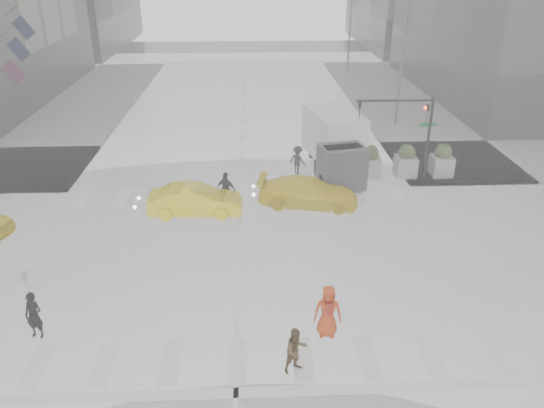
{
  "coord_description": "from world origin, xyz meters",
  "views": [
    {
      "loc": [
        0.53,
        -18.55,
        11.18
      ],
      "look_at": [
        1.42,
        2.0,
        1.48
      ],
      "focal_mm": 35.0,
      "sensor_mm": 36.0,
      "label": 1
    }
  ],
  "objects_px": {
    "pedestrian_orange": "(328,311)",
    "box_truck": "(336,143)",
    "pedestrian_brown": "(296,350)",
    "taxi_mid": "(195,201)",
    "traffic_signal_pole": "(412,123)"
  },
  "relations": [
    {
      "from": "pedestrian_orange",
      "to": "taxi_mid",
      "type": "relative_size",
      "value": 0.42
    },
    {
      "from": "pedestrian_orange",
      "to": "traffic_signal_pole",
      "type": "bearing_deg",
      "value": 69.77
    },
    {
      "from": "traffic_signal_pole",
      "to": "pedestrian_brown",
      "type": "bearing_deg",
      "value": -116.62
    },
    {
      "from": "box_truck",
      "to": "pedestrian_orange",
      "type": "bearing_deg",
      "value": -111.81
    },
    {
      "from": "taxi_mid",
      "to": "box_truck",
      "type": "relative_size",
      "value": 0.7
    },
    {
      "from": "pedestrian_brown",
      "to": "taxi_mid",
      "type": "bearing_deg",
      "value": 81.71
    },
    {
      "from": "pedestrian_brown",
      "to": "taxi_mid",
      "type": "height_order",
      "value": "pedestrian_brown"
    },
    {
      "from": "pedestrian_brown",
      "to": "pedestrian_orange",
      "type": "relative_size",
      "value": 0.82
    },
    {
      "from": "pedestrian_brown",
      "to": "taxi_mid",
      "type": "relative_size",
      "value": 0.34
    },
    {
      "from": "traffic_signal_pole",
      "to": "box_truck",
      "type": "xyz_separation_m",
      "value": [
        -3.76,
        1.15,
        -1.45
      ]
    },
    {
      "from": "traffic_signal_pole",
      "to": "pedestrian_orange",
      "type": "distance_m",
      "value": 14.43
    },
    {
      "from": "pedestrian_brown",
      "to": "pedestrian_orange",
      "type": "height_order",
      "value": "pedestrian_orange"
    },
    {
      "from": "pedestrian_orange",
      "to": "box_truck",
      "type": "distance_m",
      "value": 14.25
    },
    {
      "from": "pedestrian_orange",
      "to": "taxi_mid",
      "type": "height_order",
      "value": "pedestrian_orange"
    },
    {
      "from": "traffic_signal_pole",
      "to": "box_truck",
      "type": "distance_m",
      "value": 4.19
    }
  ]
}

